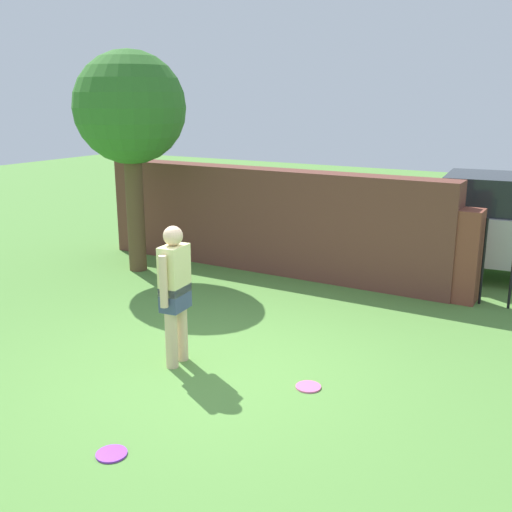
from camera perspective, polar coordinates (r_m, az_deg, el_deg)
ground_plane at (r=6.82m, az=-3.92°, el=-11.00°), size 40.00×40.00×0.00m
brick_wall at (r=10.44m, az=1.05°, el=3.43°), size 6.51×0.50×1.79m
tree at (r=10.44m, az=-11.91°, el=13.40°), size 1.87×1.87×3.74m
person at (r=6.75m, az=-7.74°, el=-3.16°), size 0.26×0.54×1.62m
car at (r=10.94m, az=22.68°, el=2.61°), size 4.35×2.24×1.72m
frisbee_purple at (r=5.55m, az=-13.61°, el=-17.87°), size 0.27×0.27×0.02m
frisbee_pink at (r=6.50m, az=5.01°, el=-12.32°), size 0.27×0.27×0.02m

